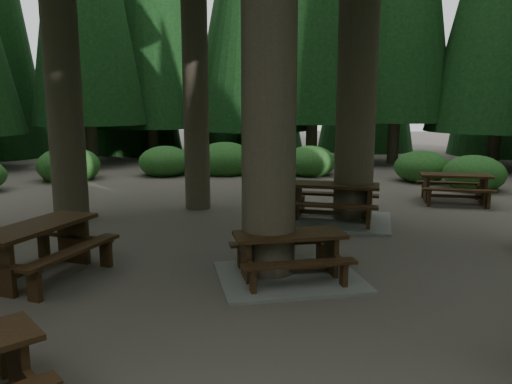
# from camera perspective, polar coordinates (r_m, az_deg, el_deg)

# --- Properties ---
(ground) EXTENTS (80.00, 80.00, 0.00)m
(ground) POSITION_cam_1_polar(r_m,az_deg,el_deg) (8.06, -4.49, -9.50)
(ground) COLOR #4C463D
(ground) RESTS_ON ground
(picnic_table_a) EXTENTS (2.62, 2.38, 0.74)m
(picnic_table_a) POSITION_cam_1_polar(r_m,az_deg,el_deg) (7.85, 3.81, -8.17)
(picnic_table_a) COLOR gray
(picnic_table_a) RESTS_ON ground
(picnic_table_b) EXTENTS (2.01, 2.29, 0.86)m
(picnic_table_b) POSITION_cam_1_polar(r_m,az_deg,el_deg) (8.50, -23.65, -5.30)
(picnic_table_b) COLOR black
(picnic_table_b) RESTS_ON ground
(picnic_table_c) EXTENTS (2.85, 2.45, 0.88)m
(picnic_table_c) POSITION_cam_1_polar(r_m,az_deg,el_deg) (11.60, 8.78, -1.81)
(picnic_table_c) COLOR gray
(picnic_table_c) RESTS_ON ground
(picnic_table_d) EXTENTS (1.93, 1.60, 0.79)m
(picnic_table_d) POSITION_cam_1_polar(r_m,az_deg,el_deg) (14.56, 21.77, 0.87)
(picnic_table_d) COLOR black
(picnic_table_d) RESTS_ON ground
(shrub_ring) EXTENTS (23.86, 24.64, 1.49)m
(shrub_ring) POSITION_cam_1_polar(r_m,az_deg,el_deg) (8.54, 1.13, -5.50)
(shrub_ring) COLOR #1F5B1F
(shrub_ring) RESTS_ON ground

